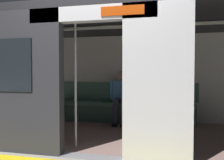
# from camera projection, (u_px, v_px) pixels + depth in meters

# --- Properties ---
(ground_plane) EXTENTS (60.00, 60.00, 0.00)m
(ground_plane) POSITION_uv_depth(u_px,v_px,m) (92.00, 157.00, 3.13)
(ground_plane) COLOR gray
(train_car) EXTENTS (6.40, 2.75, 2.18)m
(train_car) POSITION_uv_depth(u_px,v_px,m) (108.00, 58.00, 4.26)
(train_car) COLOR silver
(train_car) RESTS_ON ground_plane
(bench_seat) EXTENTS (3.33, 0.44, 0.48)m
(bench_seat) POSITION_uv_depth(u_px,v_px,m) (121.00, 107.00, 5.30)
(bench_seat) COLOR #4C7566
(bench_seat) RESTS_ON ground_plane
(person_seated) EXTENTS (0.55, 0.68, 1.20)m
(person_seated) POSITION_uv_depth(u_px,v_px,m) (121.00, 93.00, 5.23)
(person_seated) COLOR #4C8CC6
(person_seated) RESTS_ON ground_plane
(handbag) EXTENTS (0.26, 0.15, 0.17)m
(handbag) POSITION_uv_depth(u_px,v_px,m) (137.00, 98.00, 5.30)
(handbag) COLOR black
(handbag) RESTS_ON bench_seat
(book) EXTENTS (0.20, 0.25, 0.03)m
(book) POSITION_uv_depth(u_px,v_px,m) (107.00, 101.00, 5.44)
(book) COLOR #33723F
(book) RESTS_ON bench_seat
(grab_pole_door) EXTENTS (0.04, 0.04, 2.04)m
(grab_pole_door) POSITION_uv_depth(u_px,v_px,m) (76.00, 82.00, 3.54)
(grab_pole_door) COLOR silver
(grab_pole_door) RESTS_ON ground_plane
(grab_pole_far) EXTENTS (0.04, 0.04, 2.04)m
(grab_pole_far) POSITION_uv_depth(u_px,v_px,m) (124.00, 83.00, 3.39)
(grab_pole_far) COLOR silver
(grab_pole_far) RESTS_ON ground_plane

